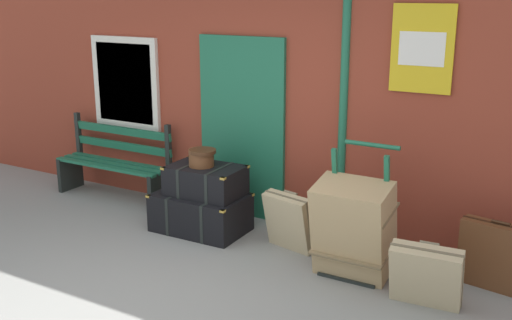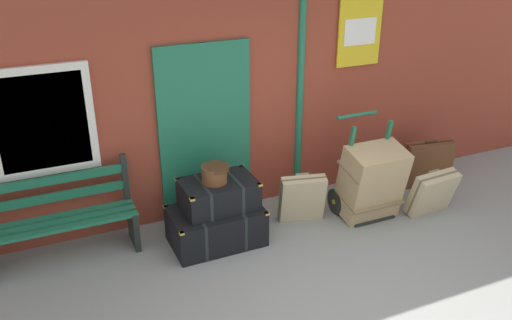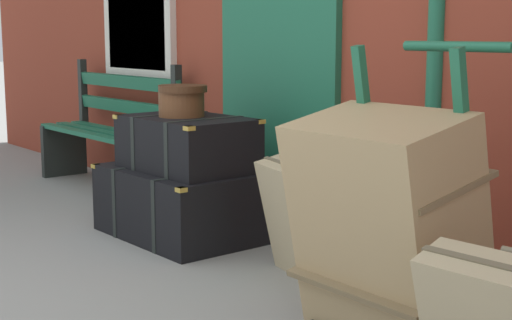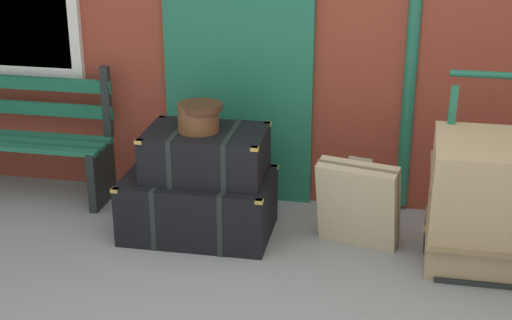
% 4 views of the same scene
% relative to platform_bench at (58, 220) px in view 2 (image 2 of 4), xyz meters
% --- Properties ---
extents(brick_facade, '(10.40, 0.35, 3.20)m').
position_rel_platform_bench_xyz_m(brick_facade, '(2.15, 0.44, 1.15)').
color(brick_facade, brown).
rests_on(brick_facade, ground).
extents(platform_bench, '(1.60, 0.43, 1.01)m').
position_rel_platform_bench_xyz_m(platform_bench, '(0.00, 0.00, 0.00)').
color(platform_bench, '#1E6647').
rests_on(platform_bench, ground).
extents(steamer_trunk_base, '(1.02, 0.66, 0.43)m').
position_rel_platform_bench_xyz_m(steamer_trunk_base, '(1.61, -0.40, -0.23)').
color(steamer_trunk_base, black).
rests_on(steamer_trunk_base, ground).
extents(steamer_trunk_middle, '(0.82, 0.57, 0.33)m').
position_rel_platform_bench_xyz_m(steamer_trunk_middle, '(1.66, -0.37, 0.14)').
color(steamer_trunk_middle, black).
rests_on(steamer_trunk_middle, steamer_trunk_base).
extents(round_hatbox, '(0.30, 0.29, 0.19)m').
position_rel_platform_bench_xyz_m(round_hatbox, '(1.62, -0.38, 0.40)').
color(round_hatbox, brown).
rests_on(round_hatbox, steamer_trunk_middle).
extents(porters_trolley, '(0.71, 0.58, 1.20)m').
position_rel_platform_bench_xyz_m(porters_trolley, '(3.48, -0.45, -0.17)').
color(porters_trolley, black).
rests_on(porters_trolley, ground).
extents(large_brown_trunk, '(0.70, 0.60, 0.95)m').
position_rel_platform_bench_xyz_m(large_brown_trunk, '(3.48, -0.62, 0.03)').
color(large_brown_trunk, tan).
rests_on(large_brown_trunk, ground).
extents(suitcase_umber, '(0.58, 0.39, 0.62)m').
position_rel_platform_bench_xyz_m(suitcase_umber, '(2.69, -0.38, -0.14)').
color(suitcase_umber, tan).
rests_on(suitcase_umber, ground).
extents(suitcase_cream, '(0.67, 0.28, 0.65)m').
position_rel_platform_bench_xyz_m(suitcase_cream, '(4.68, -0.21, -0.14)').
color(suitcase_cream, brown).
rests_on(suitcase_cream, ground).
extents(suitcase_oxblood, '(0.61, 0.36, 0.57)m').
position_rel_platform_bench_xyz_m(suitcase_oxblood, '(4.22, -0.85, -0.16)').
color(suitcase_oxblood, tan).
rests_on(suitcase_oxblood, ground).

